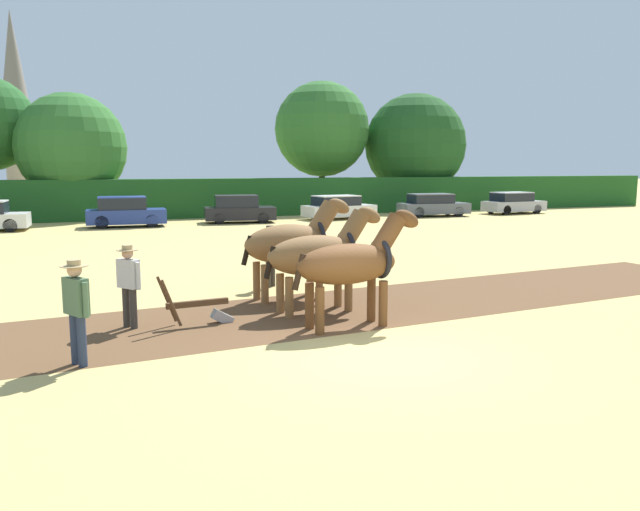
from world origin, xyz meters
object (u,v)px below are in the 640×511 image
object	(u,v)px
draft_horse_lead_right	(320,254)
farmer_onlooker_left	(76,304)
plow	(204,309)
parked_car_center	(125,212)
farmer_at_plow	(129,280)
parked_car_center_right	(239,210)
draft_horse_lead_left	(353,263)
parked_car_far_right	(433,205)
tree_center_right	(71,147)
tree_far_right	(415,145)
parked_car_right	(338,208)
parked_car_end_right	(513,203)
farmer_beside_team	(270,252)
tree_right	(322,129)
church_spire	(15,99)
draft_horse_trail_left	(293,243)

from	to	relation	value
draft_horse_lead_right	farmer_onlooker_left	bearing A→B (deg)	-161.81
plow	parked_car_center	bearing A→B (deg)	85.21
farmer_at_plow	parked_car_center_right	distance (m)	23.08
draft_horse_lead_right	farmer_at_plow	bearing A→B (deg)	174.58
draft_horse_lead_left	parked_car_far_right	size ratio (longest dim) A/B	0.64
tree_center_right	tree_far_right	distance (m)	23.90
parked_car_right	parked_car_end_right	world-z (taller)	parked_car_end_right
farmer_beside_team	farmer_at_plow	bearing A→B (deg)	-91.34
parked_car_center_right	parked_car_right	xyz separation A→B (m)	(6.19, 0.32, -0.05)
tree_right	church_spire	xyz separation A→B (m)	(-22.90, 34.88, 4.66)
church_spire	draft_horse_lead_right	size ratio (longest dim) A/B	6.84
draft_horse_lead_left	farmer_beside_team	world-z (taller)	draft_horse_lead_left
draft_horse_lead_left	parked_car_center	distance (m)	23.23
parked_car_right	parked_car_end_right	bearing A→B (deg)	-9.61
draft_horse_trail_left	farmer_beside_team	size ratio (longest dim) A/B	1.77
draft_horse_lead_left	parked_car_far_right	distance (m)	28.17
tree_right	church_spire	distance (m)	41.99
farmer_beside_team	church_spire	bearing A→B (deg)	149.80
farmer_at_plow	parked_car_center	size ratio (longest dim) A/B	0.41
parked_car_end_right	parked_car_center	bearing A→B (deg)	177.34
plow	tree_far_right	bearing A→B (deg)	48.83
draft_horse_trail_left	parked_car_center_right	size ratio (longest dim) A/B	0.71
church_spire	parked_car_end_right	world-z (taller)	church_spire
tree_center_right	parked_car_center_right	world-z (taller)	tree_center_right
draft_horse_lead_left	draft_horse_lead_right	bearing A→B (deg)	90.24
farmer_beside_team	tree_far_right	bearing A→B (deg)	103.65
parked_car_end_right	farmer_onlooker_left	bearing A→B (deg)	-141.90
draft_horse_lead_left	tree_far_right	bearing A→B (deg)	53.60
church_spire	farmer_onlooker_left	bearing A→B (deg)	-84.29
tree_right	tree_far_right	world-z (taller)	tree_right
draft_horse_lead_left	parked_car_center	xyz separation A→B (m)	(-3.06, 23.03, -0.53)
tree_center_right	parked_car_right	xyz separation A→B (m)	(14.93, -5.82, -3.59)
parked_car_end_right	church_spire	bearing A→B (deg)	124.51
parked_car_center_right	tree_right	bearing A→B (deg)	52.12
plow	draft_horse_lead_left	bearing A→B (deg)	-29.47
farmer_at_plow	farmer_beside_team	xyz separation A→B (m)	(3.79, 3.10, -0.02)
parked_car_center	parked_car_far_right	distance (m)	18.72
church_spire	farmer_beside_team	bearing A→B (deg)	-79.51
parked_car_center	draft_horse_lead_left	bearing A→B (deg)	-80.34
church_spire	parked_car_end_right	xyz separation A→B (m)	(33.70, -42.67, -9.73)
parked_car_center	draft_horse_lead_right	bearing A→B (deg)	-80.22
tree_far_right	parked_car_center_right	world-z (taller)	tree_far_right
parked_car_right	parked_car_far_right	bearing A→B (deg)	-11.27
parked_car_far_right	parked_car_end_right	bearing A→B (deg)	5.82
plow	parked_car_right	distance (m)	25.50
farmer_onlooker_left	parked_car_end_right	world-z (taller)	farmer_onlooker_left
tree_center_right	parked_car_far_right	xyz separation A→B (m)	(21.30, -6.09, -3.58)
parked_car_center	parked_car_far_right	world-z (taller)	parked_car_center
tree_center_right	farmer_at_plow	world-z (taller)	tree_center_right
farmer_beside_team	parked_car_far_right	distance (m)	24.76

